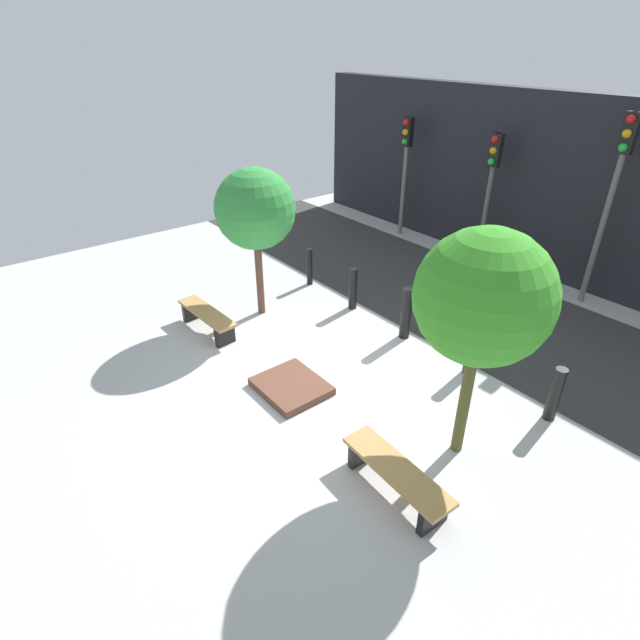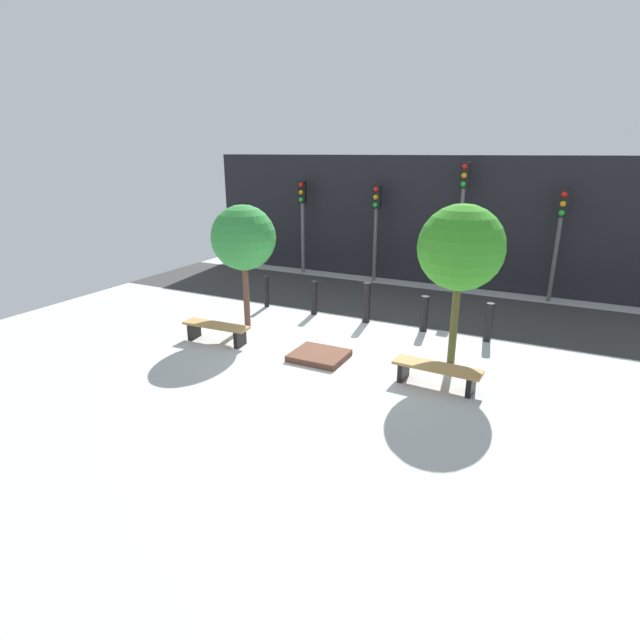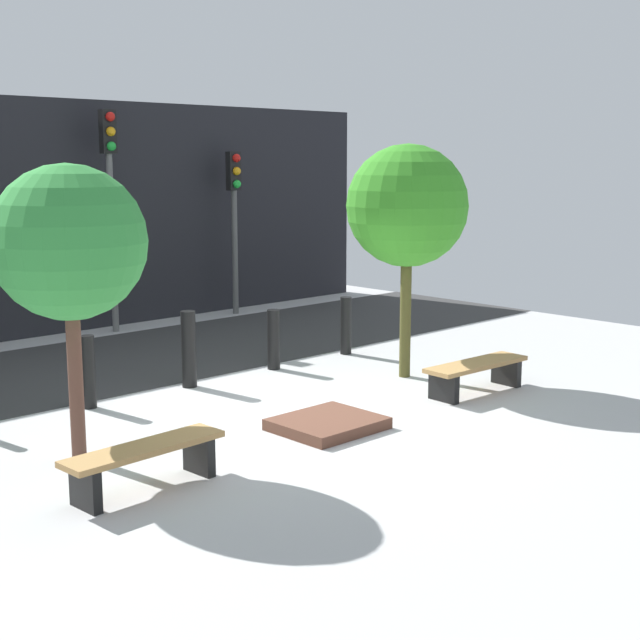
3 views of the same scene
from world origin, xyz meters
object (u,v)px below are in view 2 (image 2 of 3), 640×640
object	(u,v)px
bollard_right	(424,314)
bench_right	(437,371)
bollard_far_left	(266,292)
bollard_center	(366,303)
bollard_left	(314,298)
planter_bed	(319,356)
traffic_light_mid_east	(462,205)
bench_left	(216,329)
traffic_light_east	(560,225)
traffic_light_mid_west	(376,215)
bollard_far_right	(489,322)
tree_behind_left_bench	(243,238)
tree_behind_right_bench	(461,248)
traffic_light_west	(302,210)

from	to	relation	value
bollard_right	bench_right	bearing A→B (deg)	-70.06
bollard_far_left	bollard_center	world-z (taller)	bollard_center
bench_right	bollard_left	bearing A→B (deg)	147.31
planter_bed	traffic_light_mid_east	bearing A→B (deg)	78.68
bench_left	bollard_center	xyz separation A→B (m)	(2.66, 3.00, 0.22)
traffic_light_east	traffic_light_mid_west	bearing A→B (deg)	-180.00
bollard_far_right	traffic_light_mid_west	bearing A→B (deg)	136.53
tree_behind_left_bench	traffic_light_mid_west	size ratio (longest dim) A/B	0.95
planter_bed	bollard_left	size ratio (longest dim) A/B	1.23
bollard_left	traffic_light_mid_west	xyz separation A→B (m)	(0.15, 4.34, 1.82)
bollard_far_left	traffic_light_east	distance (m)	8.80
traffic_light_east	traffic_light_mid_east	bearing A→B (deg)	179.97
planter_bed	bollard_center	size ratio (longest dim) A/B	1.08
traffic_light_mid_west	traffic_light_mid_east	xyz separation A→B (m)	(2.86, 0.00, 0.49)
planter_bed	tree_behind_right_bench	distance (m)	3.77
bollard_center	tree_behind_left_bench	bearing A→B (deg)	-147.39
bench_right	planter_bed	size ratio (longest dim) A/B	1.47
bench_left	bench_right	distance (m)	5.32
bollard_far_right	traffic_light_mid_east	world-z (taller)	traffic_light_mid_east
planter_bed	bollard_far_left	distance (m)	4.23
bench_left	planter_bed	distance (m)	2.68
bench_left	bench_right	world-z (taller)	bench_left
bench_right	planter_bed	world-z (taller)	bench_right
traffic_light_east	tree_behind_right_bench	bearing A→B (deg)	-105.05
tree_behind_right_bench	bollard_far_right	bearing A→B (deg)	74.08
bollard_left	traffic_light_west	bearing A→B (deg)	122.01
tree_behind_left_bench	bollard_right	xyz separation A→B (m)	(4.24, 1.70, -1.85)
bench_right	tree_behind_left_bench	bearing A→B (deg)	168.93
bench_right	tree_behind_right_bench	world-z (taller)	tree_behind_right_bench
bollard_left	bench_left	bearing A→B (deg)	-109.94
planter_bed	bollard_right	size ratio (longest dim) A/B	1.27
bollard_center	traffic_light_mid_east	xyz separation A→B (m)	(1.43, 4.34, 2.24)
bollard_far_left	traffic_light_west	distance (m)	4.86
tree_behind_right_bench	planter_bed	bearing A→B (deg)	-157.61
tree_behind_right_bench	traffic_light_mid_east	distance (m)	6.17
bollard_left	tree_behind_right_bench	bearing A→B (deg)	-21.90
bollard_far_right	traffic_light_east	size ratio (longest dim) A/B	0.29
tree_behind_right_bench	bollard_far_left	bearing A→B (deg)	163.66
bench_right	tree_behind_right_bench	bearing A→B (deg)	92.62
bollard_far_right	traffic_light_west	xyz separation A→B (m)	(-7.43, 4.34, 1.86)
tree_behind_right_bench	traffic_light_east	xyz separation A→B (m)	(1.62, 6.04, -0.19)
bench_right	bollard_far_right	distance (m)	3.04
bollard_far_left	traffic_light_mid_east	xyz separation A→B (m)	(4.58, 4.34, 2.32)
bollard_center	bollard_far_right	world-z (taller)	bollard_center
bench_right	traffic_light_east	xyz separation A→B (m)	(1.62, 7.34, 2.00)
bollard_left	bollard_far_right	size ratio (longest dim) A/B	1.00
bench_right	tree_behind_right_bench	xyz separation A→B (m)	(0.00, 1.30, 2.19)
bench_left	traffic_light_mid_east	distance (m)	8.75
bench_left	bollard_left	world-z (taller)	bollard_left
traffic_light_mid_west	traffic_light_east	world-z (taller)	traffic_light_east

